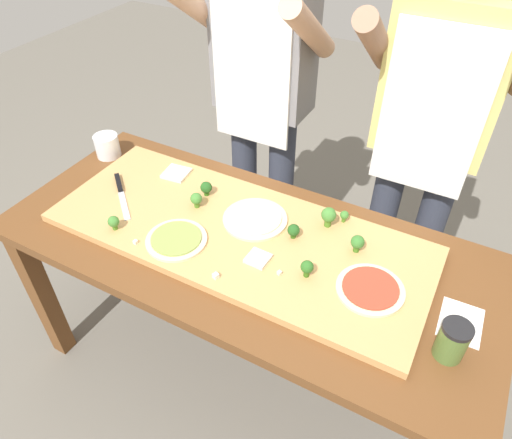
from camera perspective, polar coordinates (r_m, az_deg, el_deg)
The scene contains 25 objects.
ground_plane at distance 2.19m, azimuth -1.02°, elevation -17.38°, with size 8.00×8.00×0.00m, color #6B665B.
prep_table at distance 1.67m, azimuth -1.29°, elevation -5.37°, with size 1.71×0.74×0.76m.
cutting_board at distance 1.61m, azimuth -2.28°, elevation -1.75°, with size 1.31×0.52×0.03m, color tan.
chefs_knife at distance 1.83m, azimuth -16.16°, elevation 3.48°, with size 0.22×0.20×0.02m.
pizza_whole_tomato_red at distance 1.45m, azimuth 13.72°, elevation -8.19°, with size 0.20×0.20×0.02m.
pizza_whole_cheese_artichoke at distance 1.63m, azimuth -0.11°, elevation 0.11°, with size 0.23×0.23×0.02m.
pizza_whole_pesto_green at distance 1.58m, azimuth -9.66°, elevation -2.40°, with size 0.20×0.20×0.02m.
pizza_slice_center at distance 1.49m, azimuth 0.25°, elevation -4.76°, with size 0.07×0.07×0.01m, color silver.
pizza_slice_far_right at distance 1.88m, azimuth -9.67°, elevation 5.57°, with size 0.09×0.09×0.01m, color silver.
broccoli_floret_front_mid at distance 1.60m, azimuth 8.82°, elevation 0.47°, with size 0.05×0.05×0.07m.
broccoli_floret_back_mid at distance 1.64m, azimuth 10.68°, elevation 0.49°, with size 0.03×0.03×0.04m.
broccoli_floret_front_right at distance 1.74m, azimuth -6.07°, elevation 3.85°, with size 0.04×0.04×0.06m.
broccoli_floret_back_right at distance 1.53m, azimuth 12.23°, elevation -2.75°, with size 0.04×0.04×0.06m.
broccoli_floret_back_left at distance 1.69m, azimuth -7.27°, elevation 2.48°, with size 0.04×0.04×0.06m.
broccoli_floret_front_left at distance 1.65m, azimuth -16.92°, elevation -0.29°, with size 0.04×0.04×0.05m.
broccoli_floret_center_right at distance 1.43m, azimuth 6.22°, elevation -5.81°, with size 0.04×0.04×0.06m.
broccoli_floret_center_left at distance 1.56m, azimuth 4.59°, elevation -1.34°, with size 0.04×0.04×0.05m.
cheese_crumble_a at distance 1.44m, azimuth -4.92°, elevation -6.83°, with size 0.02×0.02×0.02m, color white.
cheese_crumble_b at distance 1.60m, azimuth -14.44°, elevation -2.66°, with size 0.01×0.01×0.01m, color white.
cheese_crumble_c at distance 1.45m, azimuth 2.86°, elevation -6.49°, with size 0.01×0.01×0.01m, color silver.
flour_cup at distance 2.09m, azimuth -17.60°, elevation 8.40°, with size 0.10×0.10×0.09m.
sauce_jar at distance 1.36m, azimuth 22.76°, elevation -13.45°, with size 0.08×0.08×0.12m.
recipe_note at distance 1.49m, azimuth 23.62°, elevation -11.36°, with size 0.12×0.15×0.00m, color white.
cook_left at distance 2.05m, azimuth 0.79°, elevation 15.89°, with size 0.54×0.39×1.67m.
cook_right at distance 1.86m, azimuth 20.52°, elevation 10.56°, with size 0.54×0.39×1.67m.
Camera 1 is at (0.58, -0.99, 1.86)m, focal length 32.91 mm.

